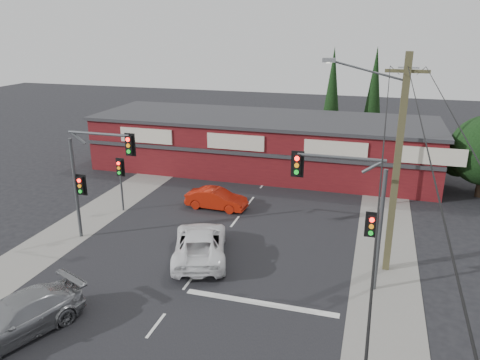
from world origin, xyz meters
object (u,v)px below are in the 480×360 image
(white_suv, at_px, (200,243))
(silver_suv, at_px, (16,318))
(utility_pole, at_px, (394,159))
(shop_building, at_px, (263,143))
(red_sedan, at_px, (216,199))

(white_suv, height_order, silver_suv, white_suv)
(white_suv, height_order, utility_pole, utility_pole)
(shop_building, bearing_deg, white_suv, -87.66)
(red_sedan, bearing_deg, shop_building, -1.91)
(silver_suv, distance_m, red_sedan, 14.37)
(silver_suv, distance_m, utility_pole, 16.56)
(shop_building, relative_size, utility_pole, 2.73)
(silver_suv, relative_size, red_sedan, 1.32)
(silver_suv, xyz_separation_m, shop_building, (3.68, 23.08, 1.40))
(white_suv, bearing_deg, utility_pole, 170.53)
(shop_building, bearing_deg, red_sedan, -94.68)
(white_suv, distance_m, red_sedan, 6.52)
(silver_suv, relative_size, utility_pole, 0.51)
(red_sedan, distance_m, shop_building, 9.16)
(white_suv, distance_m, silver_suv, 8.81)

